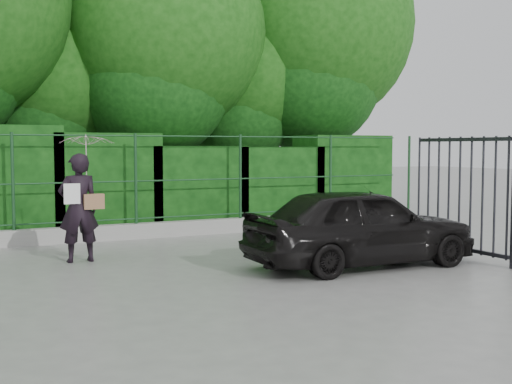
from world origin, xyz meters
name	(u,v)px	position (x,y,z in m)	size (l,w,h in m)	color
ground	(201,283)	(0.00, 0.00, 0.00)	(80.00, 80.00, 0.00)	gray
kerb	(117,232)	(0.00, 4.50, 0.15)	(14.00, 0.25, 0.30)	#9E9E99
fence	(127,179)	(0.22, 4.50, 1.20)	(14.13, 0.06, 1.80)	#183F1F
hedge	(106,186)	(0.04, 5.50, 1.00)	(14.20, 1.20, 2.25)	black
trees	(127,33)	(1.14, 7.74, 4.62)	(17.10, 6.15, 8.08)	black
gate	(494,188)	(4.60, -0.72, 1.19)	(0.22, 2.33, 2.36)	#25252C
woman	(83,180)	(-1.06, 2.38, 1.31)	(0.90, 0.89, 2.04)	black
car	(361,226)	(2.64, 0.04, 0.62)	(1.46, 3.63, 1.24)	black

